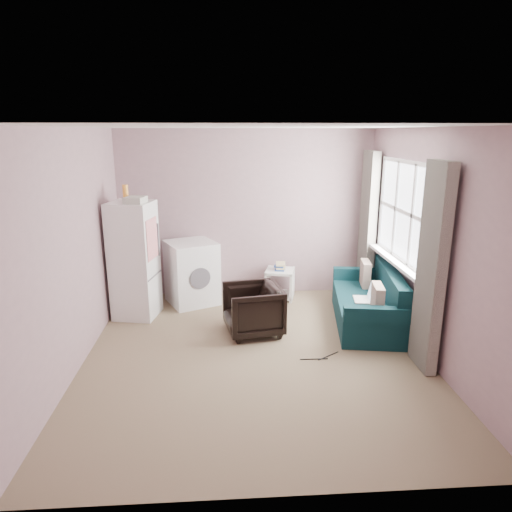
{
  "coord_description": "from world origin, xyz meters",
  "views": [
    {
      "loc": [
        -0.3,
        -4.7,
        2.46
      ],
      "look_at": [
        0.05,
        0.6,
        1.0
      ],
      "focal_mm": 32.0,
      "sensor_mm": 36.0,
      "label": 1
    }
  ],
  "objects_px": {
    "washing_machine": "(192,271)",
    "side_table": "(280,282)",
    "sofa": "(370,304)",
    "armchair": "(253,307)",
    "fridge": "(134,259)"
  },
  "relations": [
    {
      "from": "side_table",
      "to": "armchair",
      "type": "bearing_deg",
      "value": -111.75
    },
    {
      "from": "fridge",
      "to": "side_table",
      "type": "xyz_separation_m",
      "value": [
        2.03,
        0.53,
        -0.54
      ]
    },
    {
      "from": "armchair",
      "to": "sofa",
      "type": "distance_m",
      "value": 1.56
    },
    {
      "from": "washing_machine",
      "to": "side_table",
      "type": "relative_size",
      "value": 1.65
    },
    {
      "from": "washing_machine",
      "to": "side_table",
      "type": "distance_m",
      "value": 1.33
    },
    {
      "from": "side_table",
      "to": "sofa",
      "type": "bearing_deg",
      "value": -43.94
    },
    {
      "from": "washing_machine",
      "to": "sofa",
      "type": "relative_size",
      "value": 0.52
    },
    {
      "from": "fridge",
      "to": "washing_machine",
      "type": "distance_m",
      "value": 0.91
    },
    {
      "from": "washing_machine",
      "to": "sofa",
      "type": "distance_m",
      "value": 2.57
    },
    {
      "from": "armchair",
      "to": "fridge",
      "type": "distance_m",
      "value": 1.75
    },
    {
      "from": "armchair",
      "to": "side_table",
      "type": "xyz_separation_m",
      "value": [
        0.48,
        1.21,
        -0.08
      ]
    },
    {
      "from": "side_table",
      "to": "sofa",
      "type": "xyz_separation_m",
      "value": [
        1.07,
        -1.03,
        0.01
      ]
    },
    {
      "from": "armchair",
      "to": "side_table",
      "type": "distance_m",
      "value": 1.3
    },
    {
      "from": "washing_machine",
      "to": "side_table",
      "type": "height_order",
      "value": "washing_machine"
    },
    {
      "from": "armchair",
      "to": "sofa",
      "type": "bearing_deg",
      "value": 86.51
    }
  ]
}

